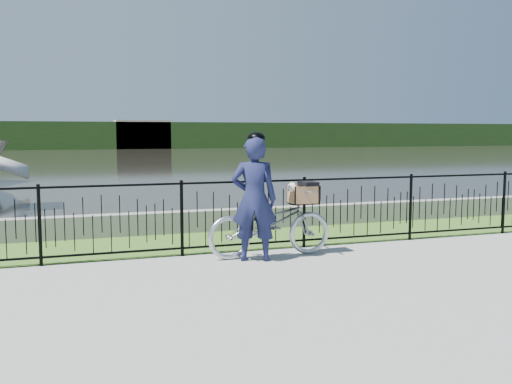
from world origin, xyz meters
name	(u,v)px	position (x,y,z in m)	size (l,w,h in m)	color
ground	(283,276)	(0.00, 0.00, 0.00)	(120.00, 120.00, 0.00)	gray
grass_strip	(228,240)	(0.00, 2.60, 0.00)	(60.00, 2.00, 0.01)	#3E6720
water	(104,160)	(0.00, 33.00, 0.00)	(120.00, 120.00, 0.00)	#27261D
quay_wall	(213,220)	(0.00, 3.60, 0.20)	(60.00, 0.30, 0.40)	gray
fence	(245,215)	(0.00, 1.60, 0.58)	(14.00, 0.06, 1.15)	black
far_treeline	(86,135)	(0.00, 60.00, 1.50)	(120.00, 6.00, 3.00)	#213E18
far_building_right	(142,135)	(6.00, 58.50, 1.60)	(6.00, 3.00, 3.20)	#AB9C89
bicycle_rig	(271,223)	(0.25, 1.14, 0.51)	(1.92, 0.67, 1.13)	#B0B4BC
cyclist	(254,198)	(-0.06, 0.97, 0.92)	(0.76, 0.63, 1.87)	#161A3E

